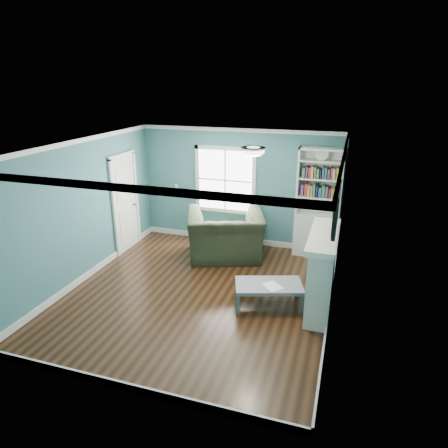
% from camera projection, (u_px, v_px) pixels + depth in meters
% --- Properties ---
extents(floor, '(5.00, 5.00, 0.00)m').
position_uv_depth(floor, '(199.00, 293.00, 7.08)').
color(floor, black).
rests_on(floor, ground).
extents(room_walls, '(5.00, 5.00, 5.00)m').
position_uv_depth(room_walls, '(197.00, 208.00, 6.54)').
color(room_walls, '#3F737D').
rests_on(room_walls, ground).
extents(trim, '(4.50, 5.00, 2.60)m').
position_uv_depth(trim, '(198.00, 228.00, 6.66)').
color(trim, white).
rests_on(trim, ground).
extents(window, '(1.40, 0.06, 1.50)m').
position_uv_depth(window, '(225.00, 180.00, 8.90)').
color(window, white).
rests_on(window, room_walls).
extents(bookshelf, '(0.90, 0.35, 2.31)m').
position_uv_depth(bookshelf, '(317.00, 214.00, 8.32)').
color(bookshelf, silver).
rests_on(bookshelf, ground).
extents(fireplace, '(0.44, 1.58, 1.30)m').
position_uv_depth(fireplace, '(323.00, 272.00, 6.45)').
color(fireplace, black).
rests_on(fireplace, ground).
extents(tv, '(0.06, 1.10, 0.65)m').
position_uv_depth(tv, '(337.00, 209.00, 6.04)').
color(tv, black).
rests_on(tv, fireplace).
extents(door, '(0.12, 0.98, 2.17)m').
position_uv_depth(door, '(125.00, 202.00, 8.61)').
color(door, silver).
rests_on(door, ground).
extents(ceiling_fixture, '(0.38, 0.38, 0.15)m').
position_uv_depth(ceiling_fixture, '(253.00, 151.00, 6.05)').
color(ceiling_fixture, white).
rests_on(ceiling_fixture, room_walls).
extents(light_switch, '(0.08, 0.01, 0.12)m').
position_uv_depth(light_switch, '(176.00, 187.00, 9.33)').
color(light_switch, white).
rests_on(light_switch, room_walls).
extents(recliner, '(1.78, 1.46, 1.33)m').
position_uv_depth(recliner, '(225.00, 228.00, 8.29)').
color(recliner, black).
rests_on(recliner, ground).
extents(coffee_table, '(1.22, 0.90, 0.40)m').
position_uv_depth(coffee_table, '(269.00, 287.00, 6.58)').
color(coffee_table, '#4F595F').
rests_on(coffee_table, ground).
extents(paper_sheet, '(0.39, 0.39, 0.00)m').
position_uv_depth(paper_sheet, '(272.00, 286.00, 6.49)').
color(paper_sheet, white).
rests_on(paper_sheet, coffee_table).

